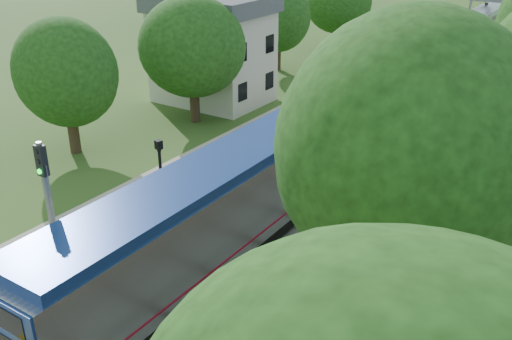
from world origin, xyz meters
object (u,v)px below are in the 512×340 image
Objects in this scene: station_building at (212,49)px; lamppost_far at (162,191)px; train at (469,47)px; signal_platform at (49,208)px; signal_farside at (426,161)px.

station_building is 2.00× the size of lamppost_far.
signal_platform is (-2.90, -44.13, 2.02)m from train.
signal_farside is at bearing -78.93° from train.
lamppost_far is 0.68× the size of signal_platform.
station_building is 0.09× the size of train.
lamppost_far is at bearing 94.32° from signal_platform.
signal_farside is at bearing 33.85° from lamppost_far.
station_building is 23.12m from signal_farside.
station_building is at bearing 150.90° from signal_farside.
signal_farside is (9.10, 12.44, -0.58)m from signal_platform.
signal_platform is (0.46, -6.03, 1.96)m from lamppost_far.
signal_farside is (20.20, -11.24, -0.41)m from station_building.
station_building is 1.36× the size of signal_platform.
lamppost_far is (-3.36, -38.10, 0.06)m from train.
train is 15.57× the size of signal_platform.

